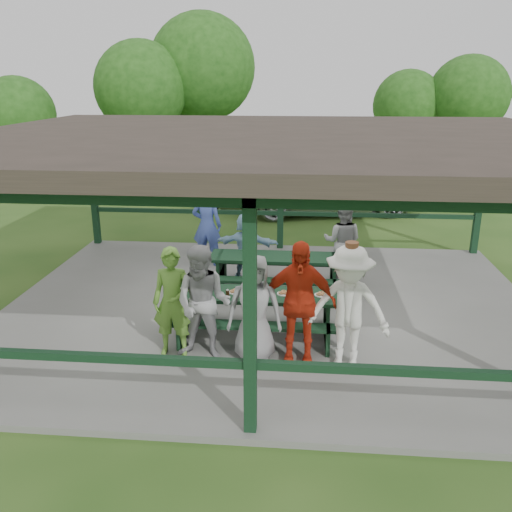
# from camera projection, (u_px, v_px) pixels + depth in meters

# --- Properties ---
(ground) EXTENTS (90.00, 90.00, 0.00)m
(ground) POSITION_uv_depth(u_px,v_px,m) (270.00, 311.00, 10.29)
(ground) COLOR #274B17
(ground) RESTS_ON ground
(concrete_slab) EXTENTS (10.00, 8.00, 0.10)m
(concrete_slab) POSITION_uv_depth(u_px,v_px,m) (270.00, 309.00, 10.27)
(concrete_slab) COLOR slate
(concrete_slab) RESTS_ON ground
(pavilion_structure) EXTENTS (10.60, 8.60, 3.24)m
(pavilion_structure) POSITION_uv_depth(u_px,v_px,m) (272.00, 142.00, 9.30)
(pavilion_structure) COLOR black
(pavilion_structure) RESTS_ON concrete_slab
(picnic_table_near) EXTENTS (2.71, 1.39, 0.75)m
(picnic_table_near) POSITION_uv_depth(u_px,v_px,m) (256.00, 308.00, 8.99)
(picnic_table_near) COLOR black
(picnic_table_near) RESTS_ON concrete_slab
(picnic_table_far) EXTENTS (2.64, 1.39, 0.75)m
(picnic_table_far) POSITION_uv_depth(u_px,v_px,m) (276.00, 269.00, 10.86)
(picnic_table_far) COLOR black
(picnic_table_far) RESTS_ON concrete_slab
(table_setting) EXTENTS (2.43, 0.45, 0.10)m
(table_setting) POSITION_uv_depth(u_px,v_px,m) (255.00, 290.00, 8.93)
(table_setting) COLOR white
(table_setting) RESTS_ON picnic_table_near
(contestant_green) EXTENTS (0.63, 0.42, 1.73)m
(contestant_green) POSITION_uv_depth(u_px,v_px,m) (173.00, 302.00, 8.26)
(contestant_green) COLOR #5A8E30
(contestant_green) RESTS_ON concrete_slab
(contestant_grey_left) EXTENTS (0.96, 0.79, 1.80)m
(contestant_grey_left) POSITION_uv_depth(u_px,v_px,m) (203.00, 304.00, 8.11)
(contestant_grey_left) COLOR #979699
(contestant_grey_left) RESTS_ON concrete_slab
(contestant_grey_mid) EXTENTS (0.85, 0.57, 1.68)m
(contestant_grey_mid) POSITION_uv_depth(u_px,v_px,m) (254.00, 309.00, 8.07)
(contestant_grey_mid) COLOR gray
(contestant_grey_mid) RESTS_ON concrete_slab
(contestant_red) EXTENTS (1.13, 0.49, 1.91)m
(contestant_red) POSITION_uv_depth(u_px,v_px,m) (298.00, 302.00, 8.01)
(contestant_red) COLOR red
(contestant_red) RESTS_ON concrete_slab
(contestant_white_fedora) EXTENTS (1.35, 0.96, 1.94)m
(contestant_white_fedora) POSITION_uv_depth(u_px,v_px,m) (348.00, 308.00, 7.84)
(contestant_white_fedora) COLOR silver
(contestant_white_fedora) RESTS_ON concrete_slab
(spectator_lblue) EXTENTS (1.39, 0.58, 1.45)m
(spectator_lblue) POSITION_uv_depth(u_px,v_px,m) (246.00, 246.00, 11.53)
(spectator_lblue) COLOR #87B2D1
(spectator_lblue) RESTS_ON concrete_slab
(spectator_blue) EXTENTS (0.70, 0.49, 1.86)m
(spectator_blue) POSITION_uv_depth(u_px,v_px,m) (207.00, 226.00, 12.32)
(spectator_blue) COLOR #4358AE
(spectator_blue) RESTS_ON concrete_slab
(spectator_grey) EXTENTS (0.94, 0.80, 1.68)m
(spectator_grey) POSITION_uv_depth(u_px,v_px,m) (342.00, 241.00, 11.42)
(spectator_grey) COLOR gray
(spectator_grey) RESTS_ON concrete_slab
(pickup_truck) EXTENTS (6.32, 3.84, 1.64)m
(pickup_truck) POSITION_uv_depth(u_px,v_px,m) (330.00, 187.00, 17.89)
(pickup_truck) COLOR silver
(pickup_truck) RESTS_ON ground
(farm_trailer) EXTENTS (4.33, 2.00, 1.51)m
(farm_trailer) POSITION_uv_depth(u_px,v_px,m) (245.00, 184.00, 18.65)
(farm_trailer) COLOR #1B4297
(farm_trailer) RESTS_ON ground
(tree_far_left) EXTENTS (3.66, 3.66, 5.71)m
(tree_far_left) POSITION_uv_depth(u_px,v_px,m) (141.00, 88.00, 21.31)
(tree_far_left) COLOR #322014
(tree_far_left) RESTS_ON ground
(tree_left) EXTENTS (4.40, 4.40, 6.87)m
(tree_left) POSITION_uv_depth(u_px,v_px,m) (202.00, 68.00, 22.44)
(tree_left) COLOR #322014
(tree_left) RESTS_ON ground
(tree_mid) EXTENTS (2.96, 2.96, 4.63)m
(tree_mid) POSITION_uv_depth(u_px,v_px,m) (408.00, 106.00, 23.17)
(tree_mid) COLOR #322014
(tree_mid) RESTS_ON ground
(tree_right) EXTENTS (3.33, 3.33, 5.20)m
(tree_right) POSITION_uv_depth(u_px,v_px,m) (468.00, 96.00, 22.49)
(tree_right) COLOR #322014
(tree_right) RESTS_ON ground
(tree_edge_left) EXTENTS (2.78, 2.78, 4.35)m
(tree_edge_left) POSITION_uv_depth(u_px,v_px,m) (17.00, 115.00, 19.98)
(tree_edge_left) COLOR #322014
(tree_edge_left) RESTS_ON ground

